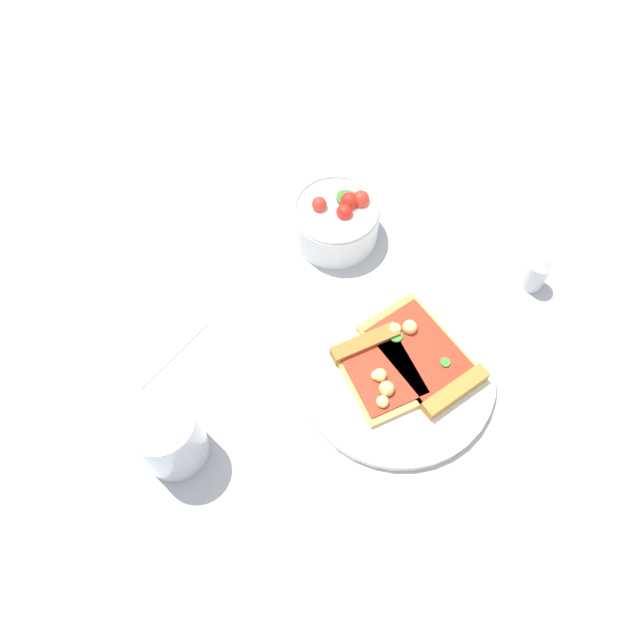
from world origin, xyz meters
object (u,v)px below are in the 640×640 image
object	(u,v)px
pizza_slice_near	(426,358)
paper_napkin	(142,333)
salad_bowl	(335,219)
soda_glass	(169,436)
pepper_shaker	(537,272)
plate	(396,373)
pizza_slice_far	(379,369)

from	to	relation	value
pizza_slice_near	paper_napkin	size ratio (longest dim) A/B	1.45
salad_bowl	soda_glass	bearing A→B (deg)	165.41
salad_bowl	pepper_shaker	world-z (taller)	salad_bowl
plate	paper_napkin	xyz separation A→B (m)	(-0.04, 0.34, -0.01)
pizza_slice_near	pizza_slice_far	distance (m)	0.06
plate	salad_bowl	bearing A→B (deg)	35.37
plate	pizza_slice_far	distance (m)	0.03
salad_bowl	paper_napkin	xyz separation A→B (m)	(-0.23, 0.20, -0.03)
plate	pizza_slice_near	world-z (taller)	pizza_slice_near
paper_napkin	pepper_shaker	bearing A→B (deg)	-65.15
pizza_slice_near	pepper_shaker	distance (m)	0.20
pepper_shaker	paper_napkin	bearing A→B (deg)	114.85
pizza_slice_near	soda_glass	distance (m)	0.33
plate	pizza_slice_near	xyz separation A→B (m)	(0.02, -0.03, 0.01)
plate	pizza_slice_far	world-z (taller)	pizza_slice_far
salad_bowl	paper_napkin	world-z (taller)	salad_bowl
soda_glass	pepper_shaker	size ratio (longest dim) A/B	1.70
pizza_slice_far	pizza_slice_near	bearing A→B (deg)	-58.29
soda_glass	pepper_shaker	distance (m)	0.53
salad_bowl	paper_napkin	distance (m)	0.31
plate	soda_glass	xyz separation A→B (m)	(-0.17, 0.23, 0.05)
pepper_shaker	soda_glass	bearing A→B (deg)	133.51
paper_napkin	soda_glass	bearing A→B (deg)	-141.68
pepper_shaker	plate	bearing A→B (deg)	141.67
plate	paper_napkin	size ratio (longest dim) A/B	2.07
pizza_slice_near	salad_bowl	bearing A→B (deg)	44.93
pizza_slice_far	plate	bearing A→B (deg)	-68.82
plate	paper_napkin	world-z (taller)	plate
salad_bowl	pepper_shaker	size ratio (longest dim) A/B	2.00
soda_glass	paper_napkin	xyz separation A→B (m)	(0.14, 0.11, -0.05)
plate	pizza_slice_near	size ratio (longest dim) A/B	1.42
plate	pepper_shaker	xyz separation A→B (m)	(0.19, -0.15, 0.02)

